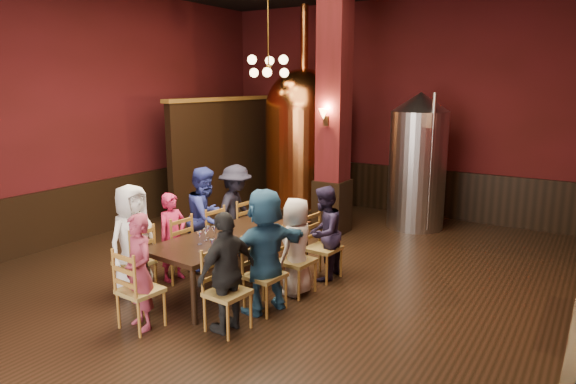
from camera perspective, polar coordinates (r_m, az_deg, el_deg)
The scene contains 37 objects.
room at distance 6.95m, azimuth -3.29°, elevation 7.59°, with size 10.00×10.02×4.50m.
wainscot_back at distance 11.57m, azimuth 11.13°, elevation 0.43°, with size 7.90×0.08×1.00m, color black.
wainscot_left at distance 10.03m, azimuth -21.98°, elevation -2.02°, with size 0.08×9.90×1.00m, color black.
column at distance 9.50m, azimuth 5.10°, elevation 8.76°, with size 0.58×0.58×4.50m, color #4A0F14.
partition at distance 11.53m, azimuth -7.05°, elevation 4.05°, with size 0.22×3.50×2.40m, color black.
pendant_cluster at distance 10.34m, azimuth -2.19°, elevation 13.78°, with size 0.90×0.90×1.70m, color #A57226, non-canonical shape.
sconce_column at distance 9.24m, azimuth 4.24°, elevation 8.37°, with size 0.20×0.20×0.36m, color black, non-canonical shape.
dining_table at distance 7.12m, azimuth -6.20°, elevation -5.18°, with size 1.20×2.48×0.75m.
chair_0 at distance 7.18m, azimuth -16.71°, elevation -7.41°, with size 0.46×0.46×0.92m, color #936125, non-canonical shape.
person_0 at distance 7.09m, azimuth -16.85°, elevation -5.17°, with size 0.74×0.48×1.51m, color white.
chair_1 at distance 7.57m, azimuth -12.62°, elevation -6.17°, with size 0.46×0.46×0.92m, color #936125, non-canonical shape.
person_1 at distance 7.52m, azimuth -12.68°, elevation -4.89°, with size 0.46×0.30×1.27m, color #BA1F4D.
chair_2 at distance 7.99m, azimuth -9.02°, elevation -5.05°, with size 0.46×0.46×0.92m, color #936125, non-canonical shape.
person_2 at distance 7.90m, azimuth -9.10°, elevation -2.84°, with size 0.76×0.37×1.56m, color navy.
chair_3 at distance 8.45m, azimuth -5.76°, elevation -4.01°, with size 0.46×0.46×0.92m, color #936125, non-canonical shape.
person_3 at distance 8.37m, azimuth -5.80°, elevation -2.09°, with size 0.97×0.56×1.50m, color black.
chair_4 at distance 5.97m, azimuth -6.74°, elevation -11.00°, with size 0.46×0.46×0.92m, color #936125, non-canonical shape.
person_4 at distance 5.88m, azimuth -6.80°, elevation -8.83°, with size 0.82×0.34×1.40m, color black.
chair_5 at distance 6.43m, azimuth -2.58°, elevation -9.19°, with size 0.46×0.46×0.92m, color #936125, non-canonical shape.
person_5 at distance 6.32m, azimuth -2.60°, elevation -6.49°, with size 1.45×0.46×1.56m, color #2B5A81.
chair_6 at distance 6.92m, azimuth 0.93°, elevation -7.61°, with size 0.46×0.46×0.92m, color #936125, non-canonical shape.
person_6 at distance 6.86m, azimuth 0.93°, elevation -6.06°, with size 0.64×0.42×1.32m, color beige.
chair_7 at distance 7.44m, azimuth 3.98°, elevation -6.21°, with size 0.46×0.46×0.92m, color #936125, non-canonical shape.
person_7 at distance 7.38m, azimuth 4.01°, elevation -4.57°, with size 0.66×0.33×1.36m, color #221B36.
chair_8 at distance 6.23m, azimuth -16.08°, elevation -10.40°, with size 0.46×0.46×0.92m, color #936125, non-canonical shape.
person_8 at distance 6.15m, azimuth -16.20°, elevation -8.51°, with size 0.50×0.32×1.36m, color #8A2E42.
copper_kettle at distance 11.17m, azimuth 1.75°, elevation 5.91°, with size 2.00×2.00×4.37m.
steel_vessel at distance 10.19m, azimuth 14.22°, elevation 3.35°, with size 1.27×1.27×2.62m.
rose_vase at distance 7.77m, azimuth -3.11°, elevation -1.46°, with size 0.20×0.20×0.35m.
wine_glass_0 at distance 6.84m, azimuth -9.13°, elevation -4.72°, with size 0.07×0.07×0.17m, color white, non-canonical shape.
wine_glass_1 at distance 6.70m, azimuth -9.80°, elevation -5.09°, with size 0.07×0.07×0.17m, color white, non-canonical shape.
wine_glass_2 at distance 6.37m, azimuth -8.46°, elevation -5.97°, with size 0.07×0.07×0.17m, color white, non-canonical shape.
wine_glass_3 at distance 6.59m, azimuth -7.49°, elevation -5.31°, with size 0.07×0.07×0.17m, color white, non-canonical shape.
wine_glass_4 at distance 7.46m, azimuth -3.18°, elevation -3.15°, with size 0.07×0.07×0.17m, color white, non-canonical shape.
wine_glass_5 at distance 6.93m, azimuth -6.26°, elevation -4.41°, with size 0.07×0.07×0.17m, color white, non-canonical shape.
wine_glass_6 at distance 6.92m, azimuth -8.25°, elevation -4.48°, with size 0.07×0.07×0.17m, color white, non-canonical shape.
wine_glass_7 at distance 6.95m, azimuth -8.90°, elevation -4.44°, with size 0.07×0.07×0.17m, color white, non-canonical shape.
Camera 1 is at (4.01, -5.66, 2.79)m, focal length 32.00 mm.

